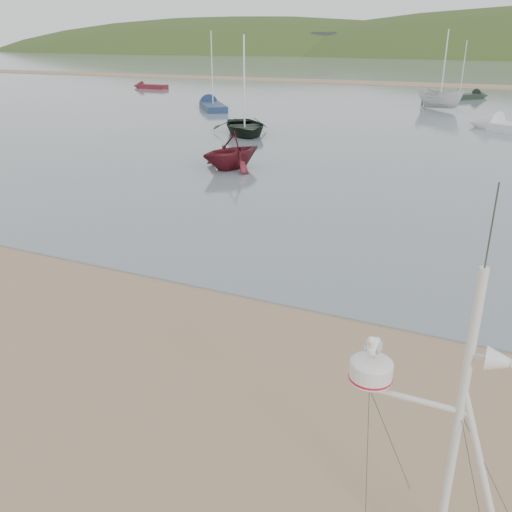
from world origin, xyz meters
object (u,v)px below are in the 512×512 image
at_px(boat_white, 442,81).
at_px(dinghy_red_far, 146,86).
at_px(sailboat_white_near, 506,127).
at_px(mast_rig, 441,492).
at_px(sailboat_blue_near, 210,104).
at_px(boat_red, 231,134).
at_px(sailboat_dark_mid, 471,96).
at_px(boat_dark, 244,93).

height_order(boat_white, dinghy_red_far, boat_white).
relative_size(dinghy_red_far, sailboat_white_near, 0.62).
bearing_deg(dinghy_red_far, boat_white, -11.36).
distance_m(mast_rig, sailboat_white_near, 34.38).
relative_size(sailboat_blue_near, sailboat_white_near, 0.87).
bearing_deg(sailboat_blue_near, dinghy_red_far, 140.29).
bearing_deg(sailboat_white_near, sailboat_blue_near, 172.50).
distance_m(mast_rig, boat_red, 20.41).
bearing_deg(dinghy_red_far, sailboat_white_near, -22.79).
distance_m(mast_rig, sailboat_dark_mid, 55.14).
bearing_deg(sailboat_white_near, sailboat_dark_mid, 100.72).
distance_m(boat_red, sailboat_dark_mid, 38.72).
distance_m(boat_dark, sailboat_white_near, 17.16).
relative_size(dinghy_red_far, sailboat_dark_mid, 0.81).
height_order(sailboat_dark_mid, sailboat_white_near, sailboat_white_near).
xyz_separation_m(boat_red, sailboat_white_near, (11.01, 17.44, -1.33)).
bearing_deg(boat_dark, dinghy_red_far, 99.02).
xyz_separation_m(boat_red, boat_white, (5.51, 27.44, 0.72)).
bearing_deg(sailboat_dark_mid, mast_rig, -85.57).
bearing_deg(sailboat_dark_mid, boat_dark, -110.39).
distance_m(boat_white, sailboat_white_near, 11.60).
bearing_deg(boat_dark, boat_white, 27.24).
distance_m(mast_rig, boat_white, 44.78).
bearing_deg(sailboat_blue_near, boat_red, -58.05).
distance_m(boat_red, sailboat_blue_near, 24.29).
distance_m(boat_dark, sailboat_blue_near, 14.98).
height_order(boat_dark, boat_white, boat_dark).
distance_m(mast_rig, boat_dark, 29.96).
xyz_separation_m(boat_red, dinghy_red_far, (-29.59, 34.49, -1.35)).
distance_m(boat_dark, boat_white, 20.70).
bearing_deg(sailboat_dark_mid, sailboat_white_near, -79.28).
xyz_separation_m(mast_rig, sailboat_white_near, (-0.36, 34.37, -0.78)).
height_order(boat_dark, dinghy_red_far, boat_dark).
bearing_deg(boat_white, sailboat_blue_near, 142.83).
bearing_deg(sailboat_blue_near, sailboat_white_near, -7.50).
height_order(boat_dark, sailboat_white_near, sailboat_white_near).
relative_size(boat_red, sailboat_dark_mid, 0.54).
height_order(dinghy_red_far, sailboat_blue_near, sailboat_blue_near).
bearing_deg(sailboat_dark_mid, sailboat_blue_near, -138.81).
bearing_deg(sailboat_dark_mid, boat_white, -98.60).
xyz_separation_m(dinghy_red_far, sailboat_white_near, (40.60, -17.05, 0.01)).
bearing_deg(sailboat_white_near, boat_white, 118.80).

